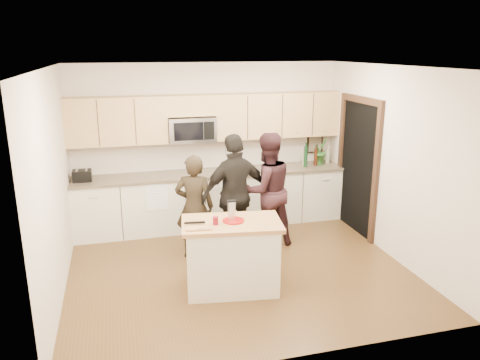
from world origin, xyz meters
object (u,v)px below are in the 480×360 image
object	(u,v)px
woman_center	(267,190)
island	(232,255)
woman_right	(235,195)
woman_left	(194,207)
toaster	(82,176)

from	to	relation	value
woman_center	island	bearing A→B (deg)	46.59
woman_center	woman_right	world-z (taller)	woman_right
island	woman_center	distance (m)	1.52
island	woman_center	xyz separation A→B (m)	(0.84, 1.20, 0.42)
woman_left	woman_center	xyz separation A→B (m)	(1.11, 0.13, 0.12)
woman_right	toaster	bearing A→B (deg)	-39.64
woman_center	toaster	bearing A→B (deg)	-28.92
toaster	woman_center	world-z (taller)	woman_center
woman_right	woman_left	bearing A→B (deg)	-12.63
toaster	woman_left	world-z (taller)	woman_left
toaster	woman_center	xyz separation A→B (m)	(2.67, -0.99, -0.15)
island	woman_right	size ratio (longest dim) A/B	0.73
woman_left	woman_right	xyz separation A→B (m)	(0.60, -0.01, 0.13)
island	toaster	distance (m)	2.91
toaster	woman_right	world-z (taller)	woman_right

